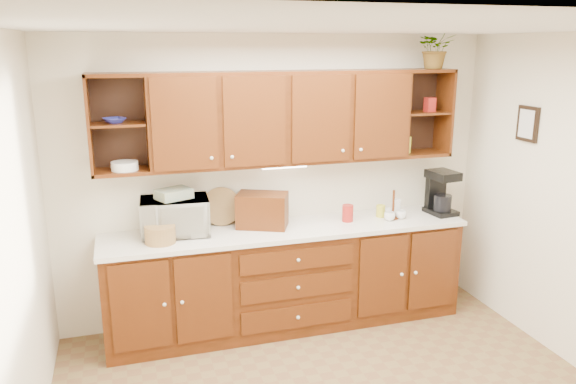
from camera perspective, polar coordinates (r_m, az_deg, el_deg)
ceiling at (r=3.37m, az=7.33°, el=16.30°), size 4.00×4.00×0.00m
back_wall at (r=5.16m, az=-1.05°, el=1.24°), size 4.00×0.00×4.00m
left_wall at (r=3.36m, az=-26.80°, el=-7.85°), size 0.00×3.50×3.50m
base_cabinets at (r=5.15m, az=-0.08°, el=-8.75°), size 3.20×0.60×0.90m
countertop at (r=4.97m, az=-0.05°, el=-3.82°), size 3.24×0.64×0.04m
upper_cabinets at (r=4.90m, az=-0.45°, el=7.58°), size 3.20×0.33×0.80m
undercabinet_light at (r=4.92m, az=-0.37°, el=2.61°), size 0.40×0.05×0.02m
framed_picture at (r=5.23m, az=23.18°, el=6.39°), size 0.03×0.24×0.30m
wicker_basket at (r=4.68m, az=-12.85°, el=-4.20°), size 0.25×0.25×0.15m
microwave at (r=4.85m, az=-11.42°, el=-2.43°), size 0.59×0.42×0.31m
towel_stack at (r=4.79m, az=-11.54°, el=-0.18°), size 0.33×0.29×0.08m
wine_bottle at (r=4.81m, az=-12.06°, el=-2.74°), size 0.07×0.07×0.29m
woven_tray at (r=5.07m, az=-6.73°, el=-3.20°), size 0.35×0.15×0.34m
bread_box at (r=4.95m, az=-2.62°, el=-1.86°), size 0.51×0.42×0.30m
mug_tree at (r=5.29m, az=10.60°, el=-2.23°), size 0.25×0.25×0.27m
canister_red at (r=5.14m, az=6.08°, el=-2.15°), size 0.11×0.11×0.15m
canister_white at (r=5.37m, az=10.93°, el=-1.54°), size 0.11×0.11×0.16m
canister_yellow at (r=5.33m, az=9.39°, el=-1.91°), size 0.10×0.10×0.11m
coffee_maker at (r=5.53m, az=15.22°, el=-0.08°), size 0.25×0.31×0.42m
bowl_stack at (r=4.69m, az=-17.23°, el=6.96°), size 0.23×0.23×0.04m
plate_stack at (r=4.72m, az=-16.26°, el=2.56°), size 0.27×0.27×0.07m
pantry_box_yellow at (r=5.38m, az=11.84°, el=4.71°), size 0.10×0.09×0.15m
pantry_box_red at (r=5.43m, az=14.21°, el=8.60°), size 0.10×0.09×0.13m
potted_plant at (r=5.38m, az=14.81°, el=13.97°), size 0.40×0.37×0.37m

